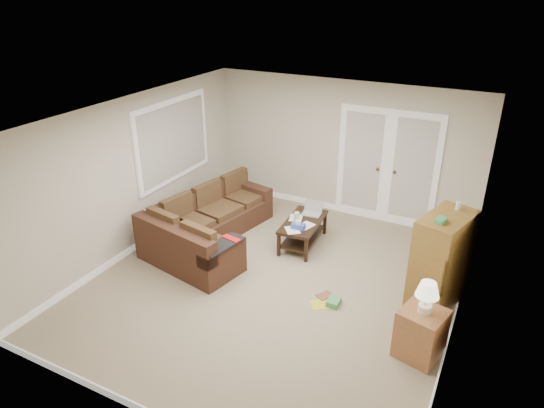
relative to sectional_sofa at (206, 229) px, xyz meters
The scene contains 17 objects.
floor 1.63m from the sectional_sofa, 17.18° to the right, with size 5.50×5.50×0.00m, color gray.
ceiling 2.72m from the sectional_sofa, 17.18° to the right, with size 5.00×5.50×0.02m, color silver.
wall_left 1.44m from the sectional_sofa, 154.04° to the right, with size 0.02×5.50×2.50m, color beige.
wall_right 4.17m from the sectional_sofa, ahead, with size 0.02×5.50×2.50m, color beige.
wall_back 2.90m from the sectional_sofa, 56.12° to the left, with size 5.00×0.02×2.50m, color beige.
wall_front 3.69m from the sectional_sofa, 64.62° to the right, with size 5.00×0.02×2.50m, color beige.
baseboards 1.62m from the sectional_sofa, 17.18° to the right, with size 5.00×5.50×0.10m, color silver, non-canonical shape.
french_doors 3.35m from the sectional_sofa, 43.31° to the left, with size 1.80×0.05×2.13m.
window_left 1.65m from the sectional_sofa, 150.58° to the left, with size 0.05×1.92×1.42m.
sectional_sofa is the anchor object (origin of this frame).
coffee_table 1.63m from the sectional_sofa, 28.13° to the left, with size 0.62×1.12×0.74m.
tv_armoire 3.75m from the sectional_sofa, ahead, with size 0.70×0.98×1.51m.
side_cabinet 3.87m from the sectional_sofa, 15.57° to the right, with size 0.59×0.59×1.02m.
space_heater 3.93m from the sectional_sofa, 30.27° to the left, with size 0.13×0.11×0.32m, color silver.
floor_magazine 2.46m from the sectional_sofa, 15.71° to the right, with size 0.29×0.23×0.01m, color gold.
floor_greenbox 2.57m from the sectional_sofa, 13.17° to the right, with size 0.16×0.21×0.09m, color #449755.
floor_book 2.30m from the sectional_sofa, 10.35° to the right, with size 0.16×0.22×0.02m, color brown.
Camera 1 is at (2.69, -5.35, 4.10)m, focal length 32.00 mm.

